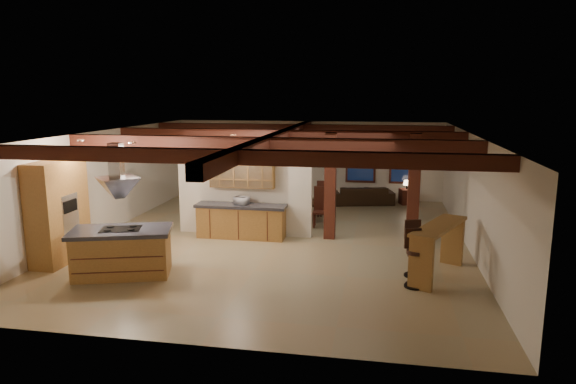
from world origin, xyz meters
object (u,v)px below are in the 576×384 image
Objects in this scene: dining_table at (300,211)px; bar_counter at (438,242)px; kitchen_island at (122,252)px; sofa at (362,195)px.

bar_counter is (3.72, -4.39, 0.49)m from dining_table.
kitchen_island is 6.87m from bar_counter.
bar_counter reaches higher than sofa.
bar_counter is at bearing -65.86° from dining_table.
sofa is 7.47m from bar_counter.
sofa is at bearing 40.86° from dining_table.
bar_counter reaches higher than dining_table.
bar_counter reaches higher than kitchen_island.
kitchen_island is 1.06× the size of bar_counter.
kitchen_island is 1.42× the size of dining_table.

